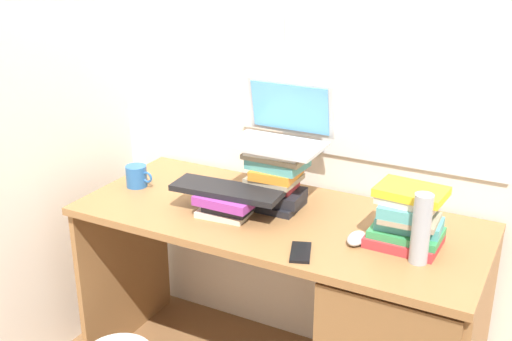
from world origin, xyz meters
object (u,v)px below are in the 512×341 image
Objects in this scene: book_stack_side at (408,218)px; keyboard at (227,190)px; book_stack_keyboard_riser at (229,203)px; laptop at (281,129)px; mug at (137,176)px; cell_phone at (301,252)px; desk at (372,327)px; computer_mouse at (357,238)px; water_bottle at (421,229)px; book_stack_tall at (275,177)px.

book_stack_side reaches higher than keyboard.
laptop reaches higher than book_stack_keyboard_riser.
mug reaches higher than cell_phone.
laptop reaches higher than desk.
water_bottle is (0.22, -0.03, 0.10)m from computer_mouse.
water_bottle is at bearing -8.19° from computer_mouse.
book_stack_tall is at bearing 167.25° from desk.
water_bottle is 1.75× the size of cell_phone.
cell_phone is (-0.36, -0.13, -0.11)m from water_bottle.
computer_mouse reaches higher than cell_phone.
laptop reaches higher than water_bottle.
mug is (-0.59, -0.15, -0.25)m from laptop.
cell_phone reaches higher than desk.
mug is (-0.98, 0.06, 0.03)m from computer_mouse.
cell_phone is at bearing -26.64° from keyboard.
book_stack_side is at bearing -14.31° from laptop.
computer_mouse is at bearing 0.44° from book_stack_keyboard_riser.
book_stack_tall is 2.39× the size of computer_mouse.
book_stack_side is 0.67m from keyboard.
book_stack_keyboard_riser is 0.50m from computer_mouse.
keyboard is 4.04× the size of computer_mouse.
book_stack_tall is 0.61m from mug.
keyboard is at bearing 137.16° from cell_phone.
desk is 0.69m from book_stack_keyboard_riser.
book_stack_tall is at bearing 51.91° from book_stack_keyboard_riser.
book_stack_keyboard_riser is at bearing 177.80° from water_bottle.
computer_mouse is (-0.06, -0.05, 0.37)m from desk.
keyboard is (-0.01, -0.00, 0.05)m from book_stack_keyboard_riser.
water_bottle is (0.73, -0.03, 0.02)m from keyboard.
cell_phone is (0.25, -0.31, -0.11)m from book_stack_tall.
laptop is 0.85× the size of keyboard.
cell_phone is (-0.20, -0.21, 0.36)m from desk.
keyboard is 3.39× the size of mug.
mug is at bearing 168.40° from keyboard.
desk is at bearing 153.23° from water_bottle.
keyboard is at bearing -120.29° from laptop.
book_stack_tall reaches higher than desk.
desk is 1.12m from mug.
water_bottle reaches higher than book_stack_side.
cell_phone is at bearing -134.57° from desk.
keyboard is at bearing -129.67° from book_stack_tall.
book_stack_keyboard_riser is (-0.57, -0.05, 0.40)m from desk.
cell_phone is (-0.14, -0.16, -0.01)m from computer_mouse.
book_stack_side is at bearing 124.44° from water_bottle.
book_stack_side reaches higher than computer_mouse.
book_stack_side is 0.59m from laptop.
book_stack_keyboard_riser is at bearing -179.56° from computer_mouse.
book_stack_keyboard_riser reaches higher than desk.
water_bottle is at bearing -4.26° from mug.
keyboard is 0.48m from mug.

